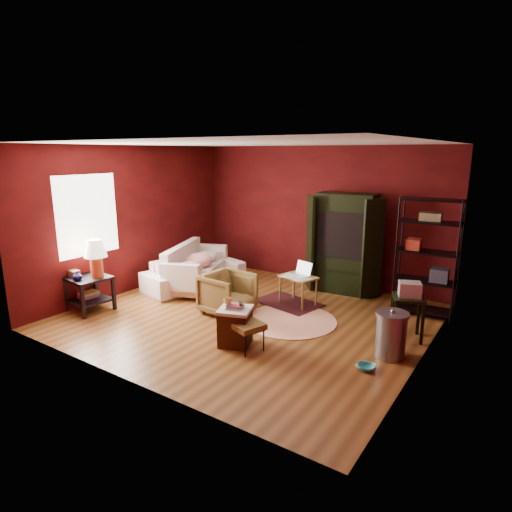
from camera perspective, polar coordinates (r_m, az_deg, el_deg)
The scene contains 18 objects.
room at distance 6.82m, azimuth -1.28°, elevation 2.98°, with size 5.54×5.04×2.84m.
sofa at distance 8.70m, azimuth -8.20°, elevation -1.55°, with size 2.07×0.60×0.81m, color beige.
armchair at distance 7.24m, azimuth -3.79°, elevation -4.75°, with size 0.75×0.70×0.77m, color black.
pet_bowl_steel at distance 5.71m, azimuth 14.46°, elevation -13.36°, with size 0.23×0.06×0.23m, color silver.
pet_bowl_turquoise at distance 5.69m, azimuth 14.55°, elevation -13.56°, with size 0.22×0.07×0.22m, color #27AFBA.
vase at distance 7.66m, azimuth -22.71°, elevation -2.49°, with size 0.15×0.16×0.15m, color #0C0D40.
mug at distance 6.01m, azimuth -3.78°, elevation -5.90°, with size 0.12×0.09×0.12m, color tan.
side_table at distance 7.76m, azimuth -20.99°, elevation -1.57°, with size 0.69×0.69×1.25m.
sofa_cushions at distance 8.71m, azimuth -8.24°, elevation -1.67°, with size 1.36×2.02×0.79m.
hamper at distance 6.13m, azimuth -2.79°, elevation -9.27°, with size 0.57×0.57×0.62m.
footstool at distance 5.93m, azimuth -1.09°, elevation -9.41°, with size 0.49×0.49×0.40m.
rug_round at distance 7.06m, azimuth 4.52°, elevation -8.54°, with size 1.69×1.69×0.01m.
rug_oriental at distance 7.82m, azimuth 4.28°, elevation -6.21°, with size 1.28×0.98×0.01m.
laptop_desk at distance 7.62m, azimuth 5.71°, elevation -3.09°, with size 0.72×0.61×0.77m.
tv_armoire at distance 8.40m, azimuth 11.70°, elevation 1.92°, with size 1.51×0.88×1.92m.
wire_shelving at distance 7.50m, azimuth 21.97°, elevation 0.40°, with size 0.98×0.48×1.96m.
small_stand at distance 6.57m, azimuth 19.74°, elevation -5.13°, with size 0.56×0.56×0.86m.
trash_can at distance 6.03m, azimuth 17.55°, elevation -9.95°, with size 0.51×0.51×0.68m.
Camera 1 is at (3.82, -5.49, 2.67)m, focal length 30.00 mm.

